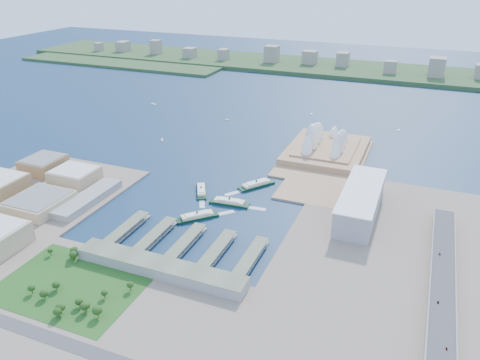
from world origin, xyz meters
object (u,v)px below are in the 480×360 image
at_px(car_a, 447,349).
at_px(ferry_d, 229,201).
at_px(opera_house, 327,137).
at_px(car_b, 438,302).
at_px(toaster_building, 360,202).
at_px(ferry_a, 201,189).
at_px(car_c, 440,253).
at_px(ferry_c, 197,215).
at_px(ferry_b, 256,183).

bearing_deg(car_a, ferry_d, -34.24).
xyz_separation_m(opera_house, car_b, (191.00, -369.96, -16.56)).
distance_m(toaster_building, car_a, 254.94).
bearing_deg(opera_house, ferry_a, -122.27).
bearing_deg(ferry_d, opera_house, -24.52).
bearing_deg(car_c, car_b, 90.00).
distance_m(ferry_c, car_b, 309.85).
bearing_deg(ferry_a, ferry_c, -95.45).
bearing_deg(ferry_a, car_c, -38.74).
height_order(ferry_a, ferry_b, ferry_b).
height_order(ferry_a, car_a, car_a).
bearing_deg(opera_house, ferry_c, -110.45).
bearing_deg(toaster_building, ferry_b, 169.22).
distance_m(opera_house, ferry_c, 311.04).
height_order(ferry_d, car_b, car_b).
xyz_separation_m(ferry_c, car_c, (299.28, 9.03, 10.18)).
relative_size(opera_house, car_c, 35.49).
bearing_deg(car_c, ferry_a, -10.80).
relative_size(ferry_c, ferry_d, 1.00).
xyz_separation_m(toaster_building, ferry_c, (-198.28, -90.36, -15.10)).
height_order(toaster_building, car_a, toaster_building).
bearing_deg(ferry_c, car_b, -149.99).
bearing_deg(ferry_c, car_c, -133.37).
xyz_separation_m(toaster_building, ferry_d, (-174.39, -37.50, -15.10)).
relative_size(opera_house, ferry_c, 3.15).
distance_m(ferry_b, car_a, 374.01).
xyz_separation_m(opera_house, ferry_b, (-69.01, -169.72, -26.41)).
distance_m(ferry_d, car_c, 279.05).
distance_m(ferry_b, ferry_c, 126.87).
xyz_separation_m(ferry_a, ferry_c, (29.73, -71.79, 0.45)).
distance_m(ferry_d, car_b, 305.76).
bearing_deg(toaster_building, opera_house, 114.23).
distance_m(ferry_a, ferry_d, 56.86).
height_order(ferry_c, car_c, car_c).
bearing_deg(ferry_b, toaster_building, 25.27).
xyz_separation_m(toaster_building, ferry_a, (-228.01, -18.57, -15.55)).
xyz_separation_m(ferry_b, ferry_c, (-39.27, -120.64, -0.18)).
bearing_deg(ferry_d, ferry_c, 150.73).
bearing_deg(ferry_c, car_a, -159.60).
bearing_deg(opera_house, car_b, -62.69).
bearing_deg(car_c, toaster_building, -38.85).
bearing_deg(ferry_c, opera_house, -65.55).
bearing_deg(ferry_a, ferry_b, 7.36).
xyz_separation_m(ferry_c, car_b, (299.28, -79.60, 10.04)).
bearing_deg(opera_house, car_a, -65.19).
bearing_deg(ferry_a, ferry_d, -47.39).
relative_size(car_a, car_b, 0.95).
xyz_separation_m(opera_house, ferry_d, (-84.39, -237.50, -26.60)).
distance_m(ferry_a, ferry_b, 84.54).
bearing_deg(ferry_b, ferry_c, -71.98).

